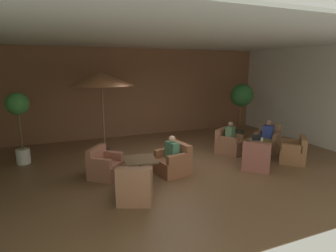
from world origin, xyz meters
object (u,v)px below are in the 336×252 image
Objects in this scene: armchair_front_right_north at (105,166)px; patron_by_window at (268,130)px; armchair_front_left_north at (229,144)px; iced_drink_cup at (262,139)px; armchair_front_left_east at (257,158)px; cafe_table_front_right at (140,164)px; cafe_table_front_left at (259,145)px; armchair_front_left_south at (293,153)px; open_laptop at (256,139)px; potted_tree_left_corner at (242,97)px; armchair_front_right_south at (173,163)px; armchair_front_right_east at (135,187)px; potted_tree_mid_left at (18,115)px; patio_umbrella_tall_red at (101,79)px; patron_with_friend at (172,149)px; armchair_front_left_west at (267,141)px; patron_blue_shirt at (230,132)px.

patron_by_window is at bearing 2.36° from armchair_front_right_north.
iced_drink_cup is (0.50, -1.00, 0.36)m from armchair_front_left_north.
armchair_front_left_east reaches higher than cafe_table_front_right.
armchair_front_left_east is at bearing -133.42° from cafe_table_front_left.
armchair_front_left_south is 1.16m from open_laptop.
armchair_front_left_south is at bearing -38.78° from open_laptop.
cafe_table_front_left is 1.01m from patron_by_window.
potted_tree_left_corner is 2.03m from patron_by_window.
armchair_front_left_north is 2.67m from armchair_front_right_south.
armchair_front_right_east is 6.60m from potted_tree_left_corner.
patron_by_window is at bearing -12.92° from potted_tree_mid_left.
cafe_table_front_left is at bearing -18.48° from potted_tree_mid_left.
armchair_front_left_south is 3.31m from potted_tree_left_corner.
patio_umbrella_tall_red reaches higher than cafe_table_front_right.
cafe_table_front_left is 0.32× the size of potted_tree_mid_left.
patron_with_friend is at bearing 39.78° from armchair_front_right_east.
armchair_front_right_east is 1.78m from patron_with_friend.
patron_by_window reaches higher than open_laptop.
armchair_front_right_south is 2.60× the size of open_laptop.
armchair_front_left_west is at bearing 10.46° from patron_with_friend.
armchair_front_left_north is at bearing 167.81° from armchair_front_left_west.
patron_with_friend reaches higher than open_laptop.
armchair_front_left_south is 1.00× the size of armchair_front_left_west.
patron_blue_shirt reaches higher than patron_with_friend.
armchair_front_right_east is at bearing -163.30° from open_laptop.
armchair_front_left_south reaches higher than armchair_front_right_north.
patron_blue_shirt is 1.08m from iced_drink_cup.
armchair_front_left_west is 1.14× the size of armchair_front_right_south.
patron_by_window is at bearing 10.18° from armchair_front_right_south.
patron_by_window is at bearing -95.97° from potted_tree_left_corner.
patron_blue_shirt is at bearing -24.06° from patio_umbrella_tall_red.
patio_umbrella_tall_red is at bearing 97.91° from cafe_table_front_right.
armchair_front_left_south is 3.77m from armchair_front_right_south.
patron_by_window is at bearing -146.79° from armchair_front_left_west.
patio_umbrella_tall_red reaches higher than armchair_front_left_south.
armchair_front_right_south is at bearing -176.89° from open_laptop.
armchair_front_left_north is at bearing 28.97° from armchair_front_right_east.
armchair_front_left_north is 0.39× the size of patio_umbrella_tall_red.
potted_tree_left_corner reaches higher than armchair_front_left_west.
armchair_front_right_east is 4.38m from patio_umbrella_tall_red.
patron_by_window reaches higher than cafe_table_front_left.
iced_drink_cup is at bearing -56.05° from open_laptop.
patron_by_window is at bearing 10.30° from cafe_table_front_right.
potted_tree_left_corner reaches higher than patron_by_window.
armchair_front_right_south is at bearing -62.78° from patio_umbrella_tall_red.
cafe_table_front_left is 0.82× the size of cafe_table_front_right.
armchair_front_right_east reaches higher than armchair_front_left_east.
armchair_front_right_south is (1.76, -0.46, 0.01)m from armchair_front_right_north.
potted_tree_left_corner reaches higher than potted_tree_mid_left.
patron_by_window reaches higher than cafe_table_front_right.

